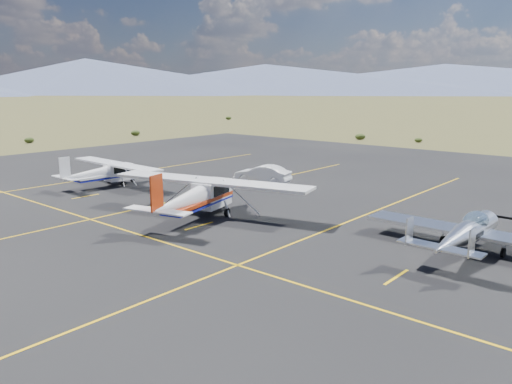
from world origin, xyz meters
TOP-DOWN VIEW (x-y plane):
  - ground at (0.00, 0.00)m, footprint 1600.00×1600.00m
  - apron at (0.00, 7.00)m, footprint 72.00×72.00m
  - aircraft_low_wing at (1.58, -4.65)m, footprint 6.99×9.78m
  - aircraft_cessna at (-2.03, 8.53)m, footprint 7.99×12.07m
  - aircraft_plain at (-0.25, 20.38)m, footprint 5.82×9.72m
  - sedan at (8.06, 12.41)m, footprint 2.47×4.46m

SIDE VIEW (x-z plane):
  - ground at x=0.00m, z-range 0.00..0.00m
  - apron at x=0.00m, z-range -0.01..0.01m
  - sedan at x=8.06m, z-range 0.01..1.40m
  - aircraft_low_wing at x=1.58m, z-range -0.05..2.09m
  - aircraft_plain at x=-0.25m, z-range -0.14..2.33m
  - aircraft_cessna at x=-2.03m, z-range -0.17..2.89m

